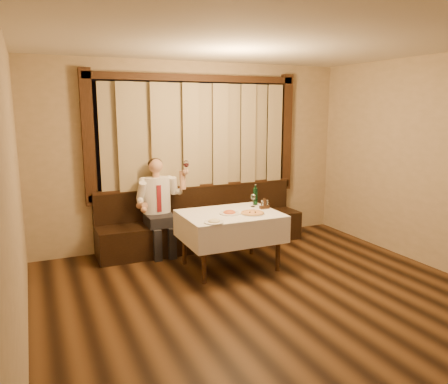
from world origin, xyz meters
name	(u,v)px	position (x,y,z in m)	size (l,w,h in m)	color
room	(257,163)	(0.00, 0.97, 1.50)	(5.01, 6.01, 2.81)	black
banquette	(202,226)	(0.00, 2.72, 0.31)	(3.20, 0.61, 0.94)	black
dining_table	(230,221)	(0.00, 1.70, 0.65)	(1.27, 0.97, 0.76)	black
pizza	(252,213)	(0.23, 1.52, 0.77)	(0.32, 0.32, 0.03)	white
pasta_red	(229,211)	(-0.04, 1.64, 0.79)	(0.26, 0.26, 0.09)	white
pasta_cream	(214,220)	(-0.39, 1.32, 0.79)	(0.24, 0.24, 0.08)	white
green_bottle	(255,196)	(0.53, 1.99, 0.88)	(0.06, 0.06, 0.30)	#0D411F
table_wine_glass	(253,197)	(0.44, 1.89, 0.89)	(0.07, 0.07, 0.18)	white
cruet_caddy	(264,205)	(0.53, 1.73, 0.81)	(0.13, 0.07, 0.14)	black
seated_man	(159,199)	(-0.71, 2.63, 0.82)	(0.77, 0.57, 1.40)	black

